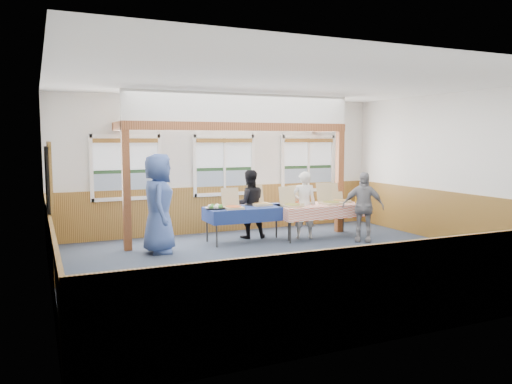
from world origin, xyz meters
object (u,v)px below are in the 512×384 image
man_blue (159,203)px  table_left (248,209)px  person_grey (363,207)px  table_right (319,207)px  woman_black (249,204)px  woman_white (304,205)px

man_blue → table_left: bearing=-68.8°
person_grey → table_left: bearing=-163.6°
table_right → man_blue: 3.67m
table_left → man_blue: man_blue is taller
person_grey → man_blue: bearing=-149.1°
table_left → woman_black: (0.17, 0.35, 0.07)m
table_right → person_grey: 1.01m
woman_white → man_blue: bearing=25.5°
man_blue → person_grey: 4.37m
woman_black → man_blue: (-2.20, -0.65, 0.20)m
person_grey → woman_black: bearing=-172.5°
woman_white → woman_black: (-1.10, 0.54, 0.01)m
table_left → person_grey: size_ratio=1.33×
table_right → woman_white: 0.36m
table_left → woman_black: size_ratio=1.31×
table_left → woman_white: (1.28, -0.20, 0.05)m
table_right → man_blue: man_blue is taller
woman_black → person_grey: bearing=156.6°
man_blue → person_grey: man_blue is taller
man_blue → woman_black: bearing=-60.8°
man_blue → table_right: bearing=-76.2°
woman_white → person_grey: bearing=164.9°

